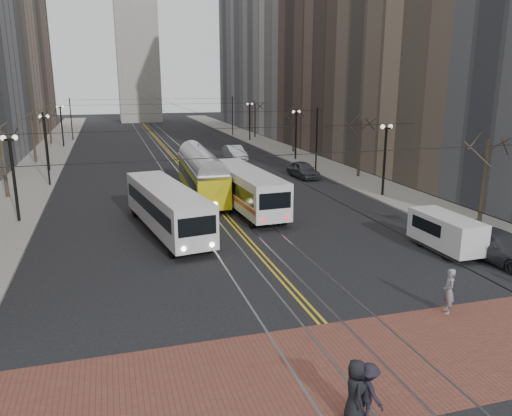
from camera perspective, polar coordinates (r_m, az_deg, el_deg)
ground at (r=21.09m, az=6.55°, el=-11.86°), size 260.00×260.00×0.00m
sidewalk_left at (r=63.45m, az=-23.10°, el=4.92°), size 5.00×140.00×0.15m
sidewalk_right at (r=66.94m, az=3.42°, el=6.49°), size 5.00×140.00×0.15m
crosswalk_band at (r=17.94m, az=11.74°, el=-17.14°), size 25.00×6.00×0.01m
streetcar_rails at (r=63.48m, az=-9.49°, el=5.82°), size 4.80×130.00×0.02m
centre_lines at (r=63.48m, az=-9.49°, el=5.83°), size 0.42×130.00×0.01m
building_right_mid at (r=71.86m, az=11.77°, el=20.31°), size 16.00×20.00×34.00m
building_right_far at (r=109.02m, az=1.35°, el=20.07°), size 16.00×20.00×40.00m
lamp_posts at (r=47.15m, az=-7.11°, el=6.40°), size 27.60×57.20×5.60m
street_trees at (r=53.52m, az=-8.28°, el=7.31°), size 31.68×53.28×5.60m
trolley_wires at (r=53.00m, az=-8.25°, el=8.31°), size 25.96×120.00×6.60m
transit_bus at (r=31.53m, az=-10.16°, el=-0.21°), size 4.23×11.91×2.92m
streetcar at (r=41.00m, az=-6.24°, el=3.41°), size 2.86×12.97×3.04m
rear_bus at (r=36.42m, az=-1.16°, el=2.04°), size 3.13×11.55×2.98m
cargo_van at (r=29.61m, az=20.85°, el=-2.77°), size 1.87×4.70×2.07m
sedan_grey at (r=49.10m, az=5.41°, el=4.39°), size 2.23×4.76×1.57m
sedan_silver at (r=59.93m, az=-2.48°, el=6.33°), size 2.07×5.28×1.71m
sedan_parked at (r=29.27m, az=26.11°, el=-4.02°), size 2.65×5.58×1.57m
pedestrian_a at (r=14.98m, az=11.28°, el=-19.83°), size 0.78×1.02×1.87m
pedestrian_b at (r=22.06m, az=21.17°, el=-8.83°), size 0.68×0.81×1.90m
pedestrian_d at (r=15.19m, az=12.70°, el=-19.75°), size 0.88×1.22×1.70m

